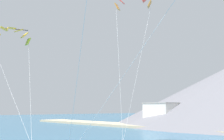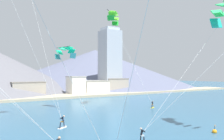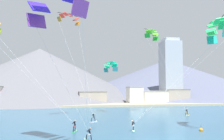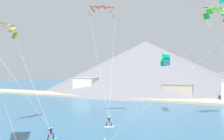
{
  "view_description": "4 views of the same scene",
  "coord_description": "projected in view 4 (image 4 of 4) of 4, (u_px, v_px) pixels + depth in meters",
  "views": [
    {
      "loc": [
        22.18,
        -6.58,
        5.51
      ],
      "look_at": [
        -0.8,
        12.79,
        9.12
      ],
      "focal_mm": 50.0,
      "sensor_mm": 36.0,
      "label": 1
    },
    {
      "loc": [
        -15.75,
        -9.56,
        7.07
      ],
      "look_at": [
        1.43,
        17.06,
        7.77
      ],
      "focal_mm": 35.0,
      "sensor_mm": 36.0,
      "label": 2
    },
    {
      "loc": [
        -11.02,
        -28.53,
        6.64
      ],
      "look_at": [
        -2.52,
        15.63,
        9.63
      ],
      "focal_mm": 40.0,
      "sensor_mm": 36.0,
      "label": 3
    },
    {
      "loc": [
        10.02,
        -13.86,
        9.0
      ],
      "look_at": [
        -3.17,
        14.46,
        9.31
      ],
      "focal_mm": 35.0,
      "sensor_mm": 36.0,
      "label": 4
    }
  ],
  "objects": [
    {
      "name": "shore_building_promenade_mid",
      "position": [
        86.0,
        86.0,
        86.45
      ],
      "size": [
        8.82,
        6.25,
        6.86
      ],
      "color": "silver",
      "rests_on": "ground"
    },
    {
      "name": "mountain_peak_central_summit",
      "position": [
        146.0,
        65.0,
        117.87
      ],
      "size": [
        103.7,
        103.7,
        25.74
      ],
      "color": "slate",
      "rests_on": "ground"
    },
    {
      "name": "parafoil_kite_mid_center",
      "position": [
        1.0,
        28.0,
        36.19
      ],
      "size": [
        13.6,
        5.71,
        15.93
      ],
      "color": "#89AC1B"
    },
    {
      "name": "parafoil_kite_distant_high_outer",
      "position": [
        165.0,
        59.0,
        47.05
      ],
      "size": [
        3.05,
        5.33,
        2.49
      ],
      "color": "teal"
    },
    {
      "name": "parafoil_kite_near_lead",
      "position": [
        102.0,
        11.0,
        43.57
      ],
      "size": [
        7.07,
        8.36,
        20.88
      ],
      "color": "orange"
    },
    {
      "name": "shoreline_strip",
      "position": [
        178.0,
        100.0,
        67.55
      ],
      "size": [
        180.0,
        10.0,
        0.7
      ],
      "primitive_type": "cube",
      "color": "tan",
      "rests_on": "ground"
    },
    {
      "name": "shore_building_quay_east",
      "position": [
        177.0,
        92.0,
        72.4
      ],
      "size": [
        10.05,
        4.25,
        4.96
      ],
      "color": "#A89E8E",
      "rests_on": "ground"
    },
    {
      "name": "kitesurfer_mid_center",
      "position": [
        52.0,
        136.0,
        28.85
      ],
      "size": [
        0.95,
        1.77,
        1.84
      ],
      "color": "#33B266",
      "rests_on": "ground"
    },
    {
      "name": "parafoil_kite_far_right",
      "position": [
        218.0,
        13.0,
        40.27
      ],
      "size": [
        8.44,
        8.23,
        19.82
      ],
      "color": "green"
    },
    {
      "name": "kitesurfer_near_lead",
      "position": [
        110.0,
        124.0,
        35.73
      ],
      "size": [
        1.69,
        1.26,
        1.8
      ],
      "color": "white",
      "rests_on": "ground"
    }
  ]
}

